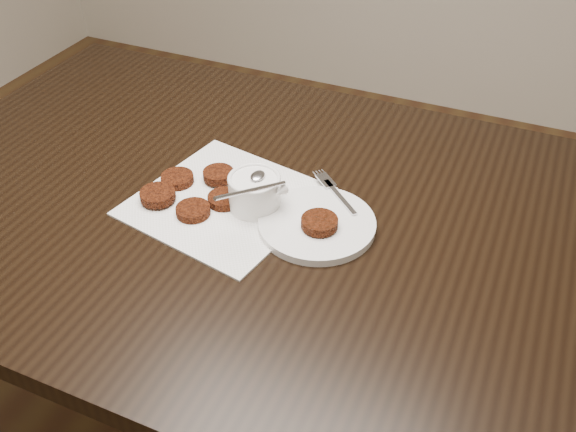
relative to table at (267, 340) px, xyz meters
The scene contains 5 objects.
table is the anchor object (origin of this frame).
napkin 0.38m from the table, 164.99° to the right, with size 0.30×0.30×0.00m, color white.
sauce_ramekin 0.44m from the table, 124.27° to the right, with size 0.12×0.12×0.13m, color white, non-canonical shape.
patty_cluster 0.41m from the table, 161.30° to the right, with size 0.21×0.21×0.02m, color maroon, non-canonical shape.
plate_with_patty 0.41m from the table, ahead, with size 0.21×0.21×0.03m, color white, non-canonical shape.
Camera 1 is at (0.44, -0.72, 1.45)m, focal length 39.31 mm.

